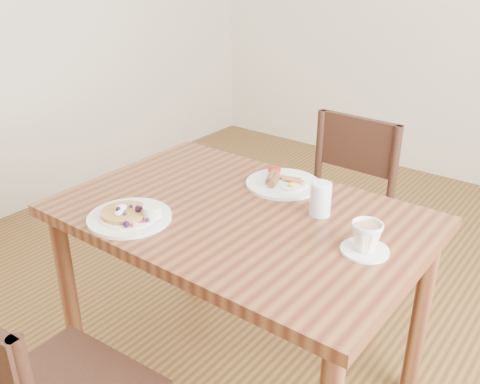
{
  "coord_description": "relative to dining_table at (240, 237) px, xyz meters",
  "views": [
    {
      "loc": [
        0.95,
        -1.25,
        1.56
      ],
      "look_at": [
        0.0,
        0.0,
        0.82
      ],
      "focal_mm": 40.0,
      "sensor_mm": 36.0,
      "label": 1
    }
  ],
  "objects": [
    {
      "name": "breakfast_plate",
      "position": [
        -0.0,
        0.26,
        0.11
      ],
      "size": [
        0.27,
        0.27,
        0.04
      ],
      "color": "white",
      "rests_on": "dining_table"
    },
    {
      "name": "ground",
      "position": [
        0.0,
        0.0,
        -0.65
      ],
      "size": [
        5.0,
        5.0,
        0.0
      ],
      "primitive_type": "plane",
      "color": "#503416",
      "rests_on": "ground"
    },
    {
      "name": "dining_table",
      "position": [
        0.0,
        0.0,
        0.0
      ],
      "size": [
        1.2,
        0.8,
        0.75
      ],
      "color": "brown",
      "rests_on": "ground"
    },
    {
      "name": "pancake_plate",
      "position": [
        -0.24,
        -0.26,
        0.11
      ],
      "size": [
        0.27,
        0.27,
        0.06
      ],
      "color": "white",
      "rests_on": "dining_table"
    },
    {
      "name": "teacup_saucer",
      "position": [
        0.44,
        0.02,
        0.14
      ],
      "size": [
        0.14,
        0.14,
        0.09
      ],
      "color": "white",
      "rests_on": "dining_table"
    },
    {
      "name": "chair_far",
      "position": [
        0.03,
        0.67,
        -0.16
      ],
      "size": [
        0.43,
        0.43,
        0.88
      ],
      "rotation": [
        0.0,
        0.0,
        3.12
      ],
      "color": "#381D14",
      "rests_on": "ground"
    },
    {
      "name": "water_glass",
      "position": [
        0.22,
        0.14,
        0.15
      ],
      "size": [
        0.07,
        0.07,
        0.11
      ],
      "primitive_type": "cylinder",
      "color": "silver",
      "rests_on": "dining_table"
    }
  ]
}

